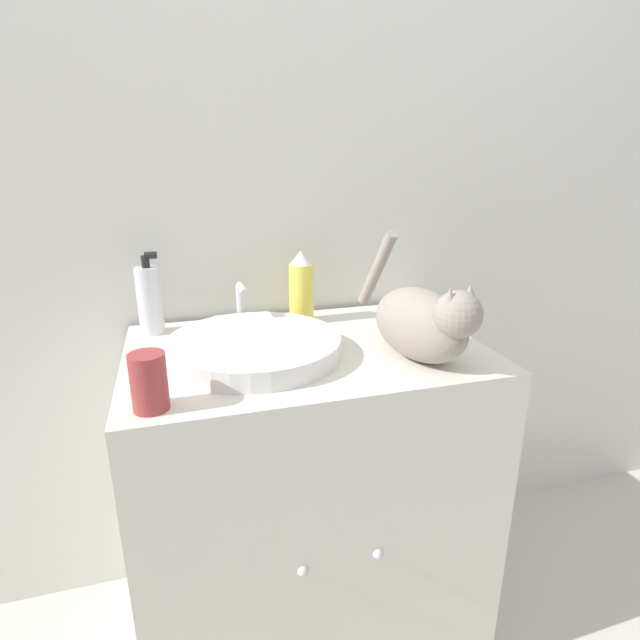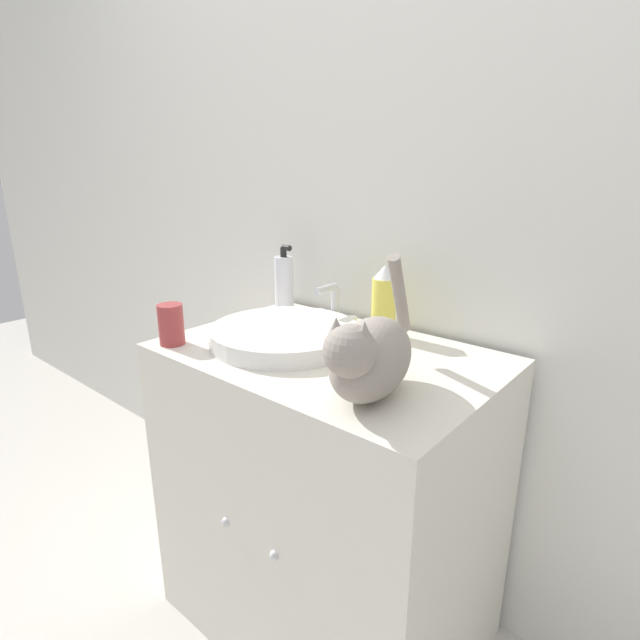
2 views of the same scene
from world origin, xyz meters
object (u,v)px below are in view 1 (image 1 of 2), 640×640
object	(u,v)px
cat	(424,321)
soap_bottle	(150,299)
spray_bottle	(301,288)
cup	(149,382)

from	to	relation	value
cat	soap_bottle	world-z (taller)	cat
spray_bottle	cup	distance (m)	0.57
soap_bottle	spray_bottle	bearing A→B (deg)	-2.59
cat	soap_bottle	xyz separation A→B (m)	(-0.58, 0.36, -0.00)
spray_bottle	cat	bearing A→B (deg)	-60.74
spray_bottle	cup	world-z (taller)	spray_bottle
cat	cup	world-z (taller)	cat
cat	soap_bottle	bearing A→B (deg)	-135.20
cat	spray_bottle	size ratio (longest dim) A/B	2.00
cat	spray_bottle	distance (m)	0.39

